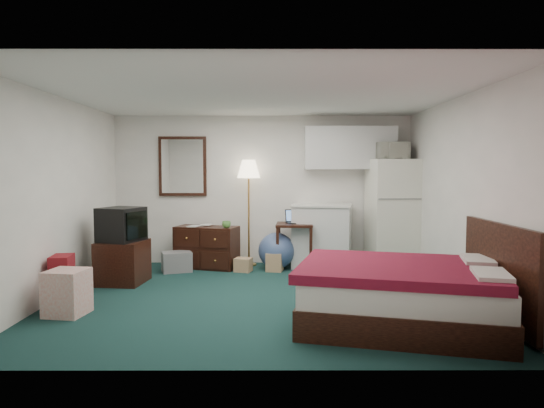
{
  "coord_description": "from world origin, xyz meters",
  "views": [
    {
      "loc": [
        0.14,
        -5.99,
        1.58
      ],
      "look_at": [
        0.16,
        0.49,
        1.13
      ],
      "focal_mm": 32.0,
      "sensor_mm": 36.0,
      "label": 1
    }
  ],
  "objects_px": {
    "dresser": "(207,247)",
    "desk": "(294,246)",
    "bed": "(401,295)",
    "tv_stand": "(123,262)",
    "fridge": "(392,213)",
    "suitcase": "(62,279)",
    "floor_lamp": "(249,213)",
    "kitchen_counter": "(322,236)"
  },
  "relations": [
    {
      "from": "dresser",
      "to": "desk",
      "type": "bearing_deg",
      "value": 13.5
    },
    {
      "from": "bed",
      "to": "tv_stand",
      "type": "xyz_separation_m",
      "value": [
        -3.41,
        1.88,
        -0.01
      ]
    },
    {
      "from": "fridge",
      "to": "suitcase",
      "type": "relative_size",
      "value": 3.05
    },
    {
      "from": "fridge",
      "to": "bed",
      "type": "distance_m",
      "value": 3.14
    },
    {
      "from": "tv_stand",
      "to": "fridge",
      "type": "bearing_deg",
      "value": 21.75
    },
    {
      "from": "floor_lamp",
      "to": "tv_stand",
      "type": "distance_m",
      "value": 2.22
    },
    {
      "from": "suitcase",
      "to": "kitchen_counter",
      "type": "bearing_deg",
      "value": 24.89
    },
    {
      "from": "fridge",
      "to": "suitcase",
      "type": "distance_m",
      "value": 5.0
    },
    {
      "from": "kitchen_counter",
      "to": "tv_stand",
      "type": "distance_m",
      "value": 3.15
    },
    {
      "from": "floor_lamp",
      "to": "desk",
      "type": "distance_m",
      "value": 0.95
    },
    {
      "from": "bed",
      "to": "suitcase",
      "type": "relative_size",
      "value": 3.37
    },
    {
      "from": "dresser",
      "to": "suitcase",
      "type": "relative_size",
      "value": 1.72
    },
    {
      "from": "tv_stand",
      "to": "suitcase",
      "type": "relative_size",
      "value": 1.12
    },
    {
      "from": "bed",
      "to": "desk",
      "type": "bearing_deg",
      "value": 122.49
    },
    {
      "from": "kitchen_counter",
      "to": "suitcase",
      "type": "relative_size",
      "value": 1.73
    },
    {
      "from": "dresser",
      "to": "desk",
      "type": "relative_size",
      "value": 1.35
    },
    {
      "from": "desk",
      "to": "fridge",
      "type": "distance_m",
      "value": 1.69
    },
    {
      "from": "bed",
      "to": "tv_stand",
      "type": "relative_size",
      "value": 3.0
    },
    {
      "from": "floor_lamp",
      "to": "bed",
      "type": "bearing_deg",
      "value": -61.87
    },
    {
      "from": "dresser",
      "to": "bed",
      "type": "xyz_separation_m",
      "value": [
        2.37,
        -2.94,
        -0.03
      ]
    },
    {
      "from": "desk",
      "to": "suitcase",
      "type": "xyz_separation_m",
      "value": [
        -2.86,
        -2.04,
        -0.08
      ]
    },
    {
      "from": "desk",
      "to": "kitchen_counter",
      "type": "xyz_separation_m",
      "value": [
        0.46,
        0.16,
        0.13
      ]
    },
    {
      "from": "dresser",
      "to": "floor_lamp",
      "type": "height_order",
      "value": "floor_lamp"
    },
    {
      "from": "floor_lamp",
      "to": "suitcase",
      "type": "relative_size",
      "value": 3.04
    },
    {
      "from": "desk",
      "to": "fridge",
      "type": "height_order",
      "value": "fridge"
    },
    {
      "from": "tv_stand",
      "to": "floor_lamp",
      "type": "bearing_deg",
      "value": 42.97
    },
    {
      "from": "floor_lamp",
      "to": "desk",
      "type": "height_order",
      "value": "floor_lamp"
    },
    {
      "from": "dresser",
      "to": "suitcase",
      "type": "xyz_separation_m",
      "value": [
        -1.44,
        -2.11,
        -0.05
      ]
    },
    {
      "from": "kitchen_counter",
      "to": "fridge",
      "type": "xyz_separation_m",
      "value": [
        1.14,
        -0.01,
        0.38
      ]
    },
    {
      "from": "tv_stand",
      "to": "suitcase",
      "type": "bearing_deg",
      "value": -104.92
    },
    {
      "from": "tv_stand",
      "to": "bed",
      "type": "bearing_deg",
      "value": -22.8
    },
    {
      "from": "desk",
      "to": "dresser",
      "type": "bearing_deg",
      "value": -179.35
    },
    {
      "from": "kitchen_counter",
      "to": "floor_lamp",
      "type": "bearing_deg",
      "value": -174.16
    },
    {
      "from": "fridge",
      "to": "bed",
      "type": "height_order",
      "value": "fridge"
    },
    {
      "from": "desk",
      "to": "fridge",
      "type": "xyz_separation_m",
      "value": [
        1.6,
        0.15,
        0.51
      ]
    },
    {
      "from": "suitcase",
      "to": "desk",
      "type": "bearing_deg",
      "value": 26.9
    },
    {
      "from": "fridge",
      "to": "suitcase",
      "type": "bearing_deg",
      "value": -158.84
    },
    {
      "from": "desk",
      "to": "bed",
      "type": "xyz_separation_m",
      "value": [
        0.95,
        -2.87,
        -0.06
      ]
    },
    {
      "from": "tv_stand",
      "to": "desk",
      "type": "bearing_deg",
      "value": 28.02
    },
    {
      "from": "fridge",
      "to": "floor_lamp",
      "type": "bearing_deg",
      "value": 171.46
    },
    {
      "from": "suitcase",
      "to": "fridge",
      "type": "bearing_deg",
      "value": 17.55
    },
    {
      "from": "bed",
      "to": "kitchen_counter",
      "type": "bearing_deg",
      "value": 113.31
    }
  ]
}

